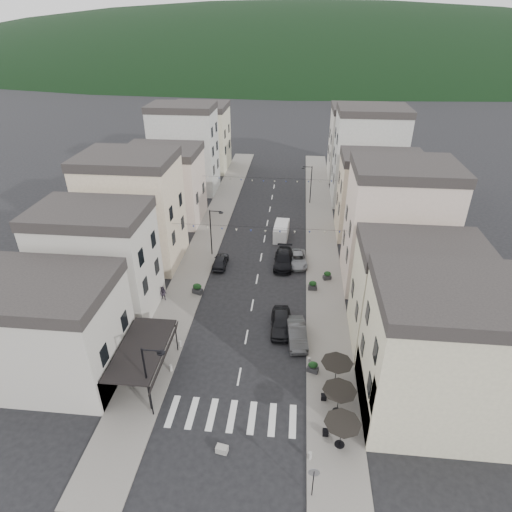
{
  "coord_description": "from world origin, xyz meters",
  "views": [
    {
      "loc": [
        3.96,
        -19.45,
        25.88
      ],
      "look_at": [
        -0.03,
        20.07,
        3.5
      ],
      "focal_mm": 30.0,
      "sensor_mm": 36.0,
      "label": 1
    }
  ],
  "objects_px": {
    "delivery_van": "(281,231)",
    "pedestrian_b": "(163,294)",
    "parked_car_d": "(283,259)",
    "parked_car_c": "(298,259)",
    "pedestrian_a": "(159,331)",
    "parked_car_a": "(281,323)",
    "parked_car_e": "(220,261)",
    "parked_car_b": "(297,333)"
  },
  "relations": [
    {
      "from": "parked_car_c",
      "to": "parked_car_e",
      "type": "height_order",
      "value": "parked_car_e"
    },
    {
      "from": "parked_car_d",
      "to": "delivery_van",
      "type": "height_order",
      "value": "delivery_van"
    },
    {
      "from": "parked_car_c",
      "to": "delivery_van",
      "type": "bearing_deg",
      "value": 104.64
    },
    {
      "from": "parked_car_d",
      "to": "delivery_van",
      "type": "relative_size",
      "value": 1.17
    },
    {
      "from": "parked_car_c",
      "to": "parked_car_e",
      "type": "xyz_separation_m",
      "value": [
        -9.09,
        -1.44,
        0.04
      ]
    },
    {
      "from": "parked_car_d",
      "to": "pedestrian_b",
      "type": "relative_size",
      "value": 3.33
    },
    {
      "from": "pedestrian_a",
      "to": "delivery_van",
      "type": "bearing_deg",
      "value": 73.48
    },
    {
      "from": "parked_car_c",
      "to": "pedestrian_a",
      "type": "distance_m",
      "value": 19.42
    },
    {
      "from": "delivery_van",
      "to": "parked_car_c",
      "type": "bearing_deg",
      "value": -68.02
    },
    {
      "from": "parked_car_d",
      "to": "pedestrian_b",
      "type": "height_order",
      "value": "pedestrian_b"
    },
    {
      "from": "parked_car_b",
      "to": "pedestrian_a",
      "type": "xyz_separation_m",
      "value": [
        -12.41,
        -1.19,
        0.25
      ]
    },
    {
      "from": "parked_car_b",
      "to": "parked_car_e",
      "type": "xyz_separation_m",
      "value": [
        -9.2,
        12.4,
        -0.1
      ]
    },
    {
      "from": "delivery_van",
      "to": "parked_car_b",
      "type": "bearing_deg",
      "value": -80.23
    },
    {
      "from": "parked_car_c",
      "to": "parked_car_e",
      "type": "relative_size",
      "value": 1.16
    },
    {
      "from": "delivery_van",
      "to": "pedestrian_b",
      "type": "height_order",
      "value": "delivery_van"
    },
    {
      "from": "parked_car_b",
      "to": "parked_car_d",
      "type": "xyz_separation_m",
      "value": [
        -1.8,
        13.41,
        0.0
      ]
    },
    {
      "from": "parked_car_a",
      "to": "parked_car_e",
      "type": "distance_m",
      "value": 13.44
    },
    {
      "from": "parked_car_b",
      "to": "parked_car_c",
      "type": "relative_size",
      "value": 1.02
    },
    {
      "from": "pedestrian_b",
      "to": "pedestrian_a",
      "type": "bearing_deg",
      "value": -72.98
    },
    {
      "from": "parked_car_e",
      "to": "parked_car_c",
      "type": "bearing_deg",
      "value": -170.96
    },
    {
      "from": "parked_car_b",
      "to": "parked_car_d",
      "type": "height_order",
      "value": "parked_car_d"
    },
    {
      "from": "pedestrian_b",
      "to": "parked_car_b",
      "type": "bearing_deg",
      "value": -15.18
    },
    {
      "from": "parked_car_e",
      "to": "pedestrian_b",
      "type": "height_order",
      "value": "pedestrian_b"
    },
    {
      "from": "parked_car_d",
      "to": "pedestrian_b",
      "type": "xyz_separation_m",
      "value": [
        -12.0,
        -8.62,
        0.15
      ]
    },
    {
      "from": "parked_car_b",
      "to": "delivery_van",
      "type": "bearing_deg",
      "value": 89.6
    },
    {
      "from": "parked_car_b",
      "to": "parked_car_c",
      "type": "xyz_separation_m",
      "value": [
        -0.11,
        13.84,
        -0.13
      ]
    },
    {
      "from": "parked_car_e",
      "to": "delivery_van",
      "type": "distance_m",
      "value": 10.62
    },
    {
      "from": "parked_car_b",
      "to": "pedestrian_a",
      "type": "bearing_deg",
      "value": 178.36
    },
    {
      "from": "parked_car_c",
      "to": "pedestrian_a",
      "type": "bearing_deg",
      "value": -133.58
    },
    {
      "from": "delivery_van",
      "to": "pedestrian_b",
      "type": "relative_size",
      "value": 2.85
    },
    {
      "from": "parked_car_c",
      "to": "pedestrian_b",
      "type": "height_order",
      "value": "pedestrian_b"
    },
    {
      "from": "delivery_van",
      "to": "pedestrian_b",
      "type": "bearing_deg",
      "value": -122.77
    },
    {
      "from": "parked_car_b",
      "to": "parked_car_c",
      "type": "distance_m",
      "value": 13.84
    },
    {
      "from": "parked_car_d",
      "to": "pedestrian_a",
      "type": "distance_m",
      "value": 18.05
    },
    {
      "from": "parked_car_a",
      "to": "pedestrian_b",
      "type": "bearing_deg",
      "value": 161.93
    },
    {
      "from": "parked_car_b",
      "to": "pedestrian_b",
      "type": "xyz_separation_m",
      "value": [
        -13.8,
        4.79,
        0.15
      ]
    },
    {
      "from": "delivery_van",
      "to": "parked_car_d",
      "type": "bearing_deg",
      "value": -82.01
    },
    {
      "from": "parked_car_d",
      "to": "parked_car_a",
      "type": "bearing_deg",
      "value": -87.69
    },
    {
      "from": "parked_car_b",
      "to": "pedestrian_a",
      "type": "distance_m",
      "value": 12.47
    },
    {
      "from": "parked_car_d",
      "to": "delivery_van",
      "type": "bearing_deg",
      "value": 95.8
    },
    {
      "from": "parked_car_a",
      "to": "delivery_van",
      "type": "relative_size",
      "value": 1.04
    },
    {
      "from": "parked_car_c",
      "to": "pedestrian_b",
      "type": "bearing_deg",
      "value": -150.82
    }
  ]
}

